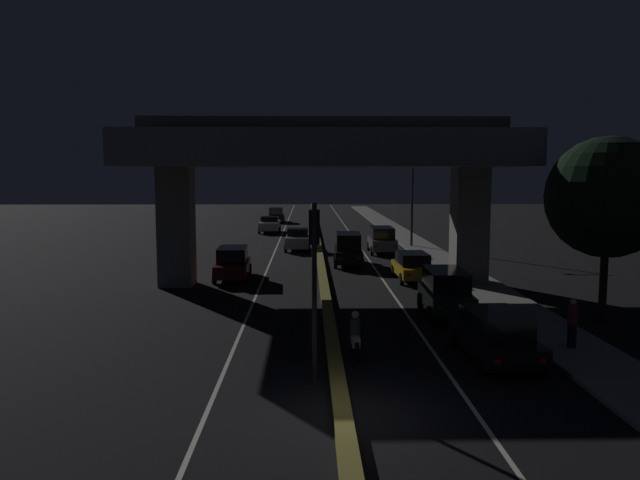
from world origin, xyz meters
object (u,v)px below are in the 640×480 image
(car_dark_red_lead_oncoming, at_px, (233,263))
(car_white_third_oncoming, at_px, (270,224))
(car_grey_fifth, at_px, (382,239))
(car_dark_red_fourth_oncoming, at_px, (276,215))
(car_black_fourth, at_px, (348,249))
(street_lamp, at_px, (408,189))
(car_silver_second_oncoming, at_px, (298,239))
(car_dark_green_second, at_px, (446,291))
(motorcycle_white_filtering_near, at_px, (355,337))
(car_black_lead, at_px, (495,335))
(car_taxi_yellow_third, at_px, (413,266))
(traffic_light_left_of_median, at_px, (314,260))
(pedestrian_on_sidewalk, at_px, (572,323))

(car_dark_red_lead_oncoming, xyz_separation_m, car_white_third_oncoming, (0.37, 26.42, -0.10))
(car_grey_fifth, xyz_separation_m, car_dark_red_fourth_oncoming, (-9.02, 28.38, -0.13))
(car_black_fourth, height_order, car_dark_red_fourth_oncoming, car_black_fourth)
(street_lamp, relative_size, car_grey_fifth, 1.72)
(car_dark_red_lead_oncoming, distance_m, car_white_third_oncoming, 26.42)
(car_silver_second_oncoming, bearing_deg, car_white_third_oncoming, -167.61)
(car_dark_green_second, bearing_deg, motorcycle_white_filtering_near, 145.45)
(car_black_lead, relative_size, car_silver_second_oncoming, 1.08)
(car_taxi_yellow_third, bearing_deg, street_lamp, -9.30)
(traffic_light_left_of_median, height_order, car_taxi_yellow_third, traffic_light_left_of_median)
(motorcycle_white_filtering_near, bearing_deg, car_taxi_yellow_third, -17.01)
(car_dark_red_lead_oncoming, bearing_deg, car_dark_green_second, 44.91)
(street_lamp, relative_size, pedestrian_on_sidewalk, 4.74)
(car_taxi_yellow_third, xyz_separation_m, car_grey_fifth, (-0.27, 11.54, 0.19))
(car_grey_fifth, bearing_deg, street_lamp, -34.87)
(motorcycle_white_filtering_near, relative_size, pedestrian_on_sidewalk, 1.21)
(car_dark_red_lead_oncoming, distance_m, car_silver_second_oncoming, 12.99)
(car_dark_green_second, height_order, pedestrian_on_sidewalk, car_dark_green_second)
(car_white_third_oncoming, height_order, car_dark_red_fourth_oncoming, car_dark_red_fourth_oncoming)
(car_grey_fifth, relative_size, car_silver_second_oncoming, 1.08)
(car_grey_fifth, bearing_deg, pedestrian_on_sidewalk, -172.01)
(car_taxi_yellow_third, relative_size, motorcycle_white_filtering_near, 2.12)
(street_lamp, relative_size, car_dark_red_lead_oncoming, 1.66)
(traffic_light_left_of_median, xyz_separation_m, car_silver_second_oncoming, (-0.94, 29.17, -2.56))
(street_lamp, relative_size, car_black_fourth, 1.76)
(car_black_fourth, bearing_deg, car_white_third_oncoming, 17.93)
(traffic_light_left_of_median, distance_m, car_white_third_oncoming, 43.28)
(traffic_light_left_of_median, bearing_deg, car_black_lead, 17.58)
(car_taxi_yellow_third, height_order, car_white_third_oncoming, car_white_third_oncoming)
(traffic_light_left_of_median, relative_size, street_lamp, 0.66)
(car_black_lead, bearing_deg, traffic_light_left_of_median, 105.99)
(car_black_lead, height_order, car_grey_fifth, car_grey_fifth)
(car_black_fourth, relative_size, car_dark_red_fourth_oncoming, 1.02)
(car_black_fourth, xyz_separation_m, car_grey_fifth, (2.79, 5.85, -0.04))
(car_grey_fifth, distance_m, car_dark_red_fourth_oncoming, 29.78)
(street_lamp, bearing_deg, car_silver_second_oncoming, -169.29)
(car_black_lead, bearing_deg, car_black_fourth, 7.60)
(street_lamp, height_order, car_dark_green_second, street_lamp)
(car_black_fourth, height_order, pedestrian_on_sidewalk, car_black_fourth)
(car_black_lead, bearing_deg, car_taxi_yellow_third, -0.95)
(traffic_light_left_of_median, bearing_deg, motorcycle_white_filtering_near, 60.16)
(car_black_fourth, bearing_deg, car_black_lead, -169.04)
(car_grey_fifth, bearing_deg, car_dark_green_second, -178.61)
(street_lamp, bearing_deg, car_dark_red_fourth_oncoming, 114.35)
(car_black_fourth, bearing_deg, car_grey_fifth, -23.73)
(car_grey_fifth, xyz_separation_m, car_white_third_oncoming, (-9.00, 15.54, -0.20))
(car_dark_green_second, xyz_separation_m, car_white_third_oncoming, (-9.22, 35.27, -0.20))
(car_white_third_oncoming, bearing_deg, street_lamp, 42.65)
(car_grey_fifth, distance_m, car_dark_red_lead_oncoming, 14.35)
(car_dark_red_fourth_oncoming, bearing_deg, car_white_third_oncoming, -1.24)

